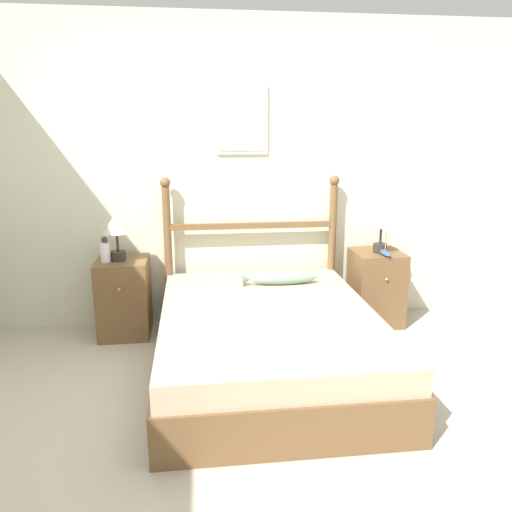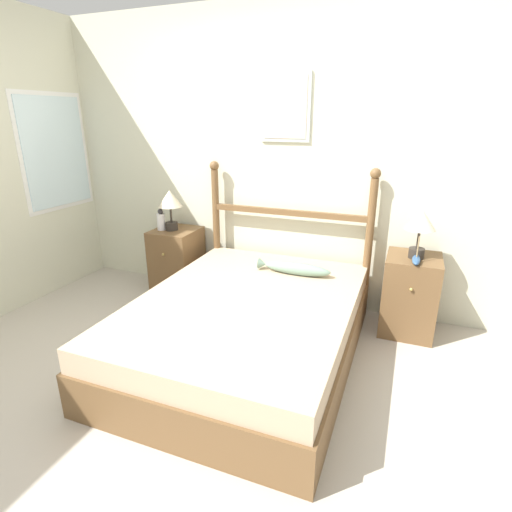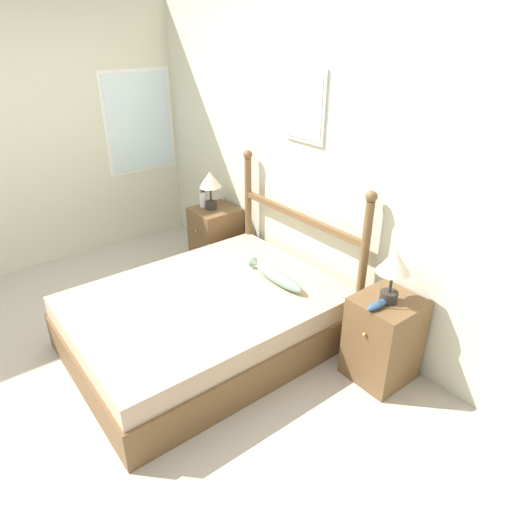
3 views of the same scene
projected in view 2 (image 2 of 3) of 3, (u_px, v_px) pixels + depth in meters
name	position (u px, v px, depth m)	size (l,w,h in m)	color
ground_plane	(185.00, 407.00, 2.40)	(16.00, 16.00, 0.00)	#B7AD9E
wall_back	(279.00, 162.00, 3.49)	(6.40, 0.08, 2.55)	beige
bed	(246.00, 328.00, 2.85)	(1.47, 1.97, 0.46)	brown
headboard	(287.00, 229.00, 3.53)	(1.49, 0.09, 1.27)	brown
nightstand_left	(177.00, 261.00, 3.90)	(0.40, 0.45, 0.64)	brown
nightstand_right	(409.00, 295.00, 3.16)	(0.40, 0.45, 0.64)	brown
table_lamp_left	(170.00, 202.00, 3.69)	(0.22, 0.22, 0.38)	#2D2823
table_lamp_right	(421.00, 224.00, 2.94)	(0.22, 0.22, 0.38)	#2D2823
bottle	(161.00, 221.00, 3.75)	(0.08, 0.08, 0.20)	white
model_boat	(416.00, 260.00, 2.92)	(0.06, 0.20, 0.20)	#335684
fish_pillow	(295.00, 268.00, 3.19)	(0.60, 0.12, 0.10)	gray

